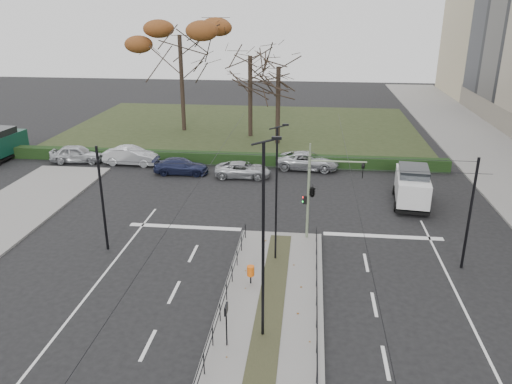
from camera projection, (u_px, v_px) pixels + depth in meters
The scene contains 21 objects.
ground at pixel (275, 277), 25.20m from camera, with size 140.00×140.00×0.00m, color black.
median_island at pixel (271, 303), 22.85m from camera, with size 4.40×15.00×0.14m, color slate.
sidewalk_east at pixel (498, 161), 43.78m from camera, with size 8.00×90.00×0.14m, color slate.
park at pixel (243, 128), 55.59m from camera, with size 38.00×26.00×0.10m, color #262F17.
hedge at pixel (222, 158), 42.96m from camera, with size 38.00×1.00×1.00m, color black.
median_railing at pixel (271, 287), 22.44m from camera, with size 4.14×13.24×0.92m.
catenary at pixel (279, 202), 25.51m from camera, with size 20.00×34.00×6.00m.
traffic_light at pixel (314, 190), 28.12m from camera, with size 3.45×1.96×5.07m.
litter_bin at pixel (251, 271), 24.10m from camera, with size 0.36×0.36×0.93m.
info_panel at pixel (226, 314), 19.38m from camera, with size 0.11×0.49×1.87m.
streetlamp_median_near at pixel (264, 241), 19.06m from camera, with size 0.70×0.14×8.37m.
streetlamp_median_far at pixel (277, 193), 25.43m from camera, with size 0.61×0.13×7.34m.
parked_car_first at pixel (77, 154), 43.34m from camera, with size 1.82×4.51×1.54m, color #AAADB2.
parked_car_second at pixel (131, 156), 42.73m from camera, with size 1.65×4.72×1.55m, color #AAADB2.
parked_car_third at pixel (181, 166), 40.41m from camera, with size 1.80×4.42×1.28m, color #1B203F.
parked_car_fourth at pixel (243, 170), 39.64m from camera, with size 2.04×4.42×1.23m, color #AAADB2.
white_van at pixel (412, 185), 34.02m from camera, with size 2.73×5.24×2.63m.
rust_tree at pixel (179, 35), 51.07m from camera, with size 10.37×10.37×13.09m.
bare_tree_center at pixel (250, 62), 49.48m from camera, with size 6.52×6.52×10.76m.
bare_tree_near at pixel (278, 73), 47.00m from camera, with size 5.26×5.26×9.80m.
parked_car_fifth at pixel (308, 161), 41.56m from camera, with size 2.38×5.16×1.43m, color #AAADB2.
Camera 1 is at (1.49, -22.07, 12.84)m, focal length 35.00 mm.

